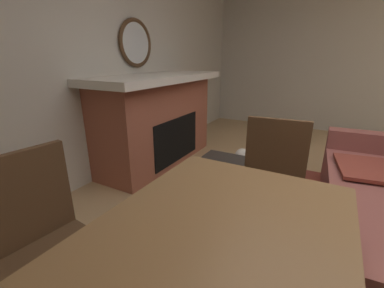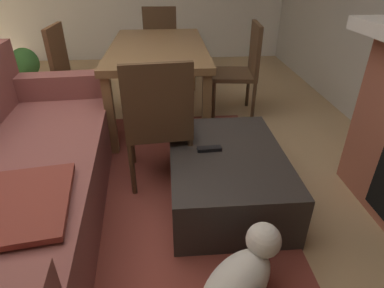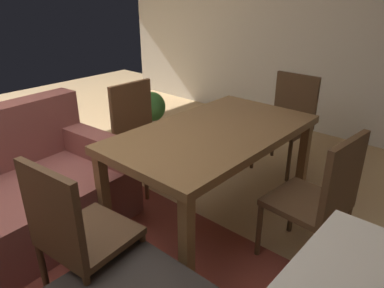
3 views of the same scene
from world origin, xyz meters
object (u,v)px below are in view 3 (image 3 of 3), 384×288
(dining_table, at_px, (214,139))
(dining_chair_east, at_px, (289,117))
(dining_chair_south, at_px, (321,196))
(potted_plant, at_px, (152,109))
(dining_chair_west, at_px, (75,230))
(dining_chair_north, at_px, (140,129))

(dining_table, relative_size, dining_chair_east, 1.72)
(dining_chair_south, xyz_separation_m, potted_plant, (0.90, 2.51, -0.21))
(dining_chair_south, relative_size, dining_chair_west, 1.00)
(dining_chair_west, relative_size, potted_plant, 1.75)
(dining_chair_east, relative_size, dining_chair_north, 1.00)
(dining_chair_east, xyz_separation_m, dining_chair_west, (-2.39, -0.01, 0.00))
(dining_chair_east, bearing_deg, potted_plant, 100.27)
(dining_table, xyz_separation_m, dining_chair_west, (-1.19, -0.01, -0.14))
(dining_chair_east, bearing_deg, dining_chair_north, 144.62)
(dining_chair_south, height_order, dining_chair_east, same)
(dining_chair_south, distance_m, dining_chair_west, 1.45)
(dining_table, xyz_separation_m, dining_chair_north, (0.00, 0.84, -0.14))
(dining_chair_south, bearing_deg, dining_chair_east, 35.00)
(dining_chair_west, height_order, potted_plant, dining_chair_west)
(potted_plant, bearing_deg, dining_chair_north, -137.44)
(dining_table, relative_size, dining_chair_north, 1.72)
(potted_plant, bearing_deg, dining_chair_south, -109.78)
(dining_chair_north, bearing_deg, dining_chair_east, -35.38)
(dining_chair_east, distance_m, dining_chair_north, 1.46)
(dining_chair_north, bearing_deg, dining_chair_west, -144.49)
(dining_chair_east, relative_size, dining_chair_west, 1.00)
(dining_chair_south, relative_size, dining_chair_east, 1.00)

